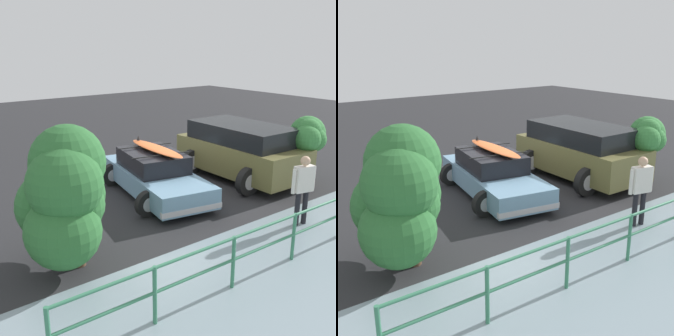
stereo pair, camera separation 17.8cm
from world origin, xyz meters
TOP-DOWN VIEW (x-y plane):
  - ground_plane at (0.00, 0.00)m, footprint 44.00×44.00m
  - sedan_car at (0.46, 0.07)m, footprint 2.84×4.59m
  - suv_car at (-2.62, 0.50)m, footprint 2.84×4.41m
  - person_bystander at (-1.13, 3.91)m, footprint 0.65×0.30m
  - railing_fence at (1.31, 4.87)m, footprint 8.58×0.15m
  - bush_near_left at (4.18, 2.37)m, footprint 1.79×2.14m
  - bush_near_right at (-3.83, 1.99)m, footprint 1.47×1.43m

SIDE VIEW (x-z plane):
  - ground_plane at x=0.00m, z-range -0.02..0.00m
  - sedan_car at x=0.46m, z-range -0.16..1.37m
  - railing_fence at x=1.31m, z-range 0.17..1.18m
  - suv_car at x=-2.62m, z-range 0.04..1.81m
  - person_bystander at x=-1.13m, z-range 0.17..1.89m
  - bush_near_right at x=-3.83m, z-range 0.40..2.48m
  - bush_near_left at x=4.18m, z-range 0.06..2.87m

